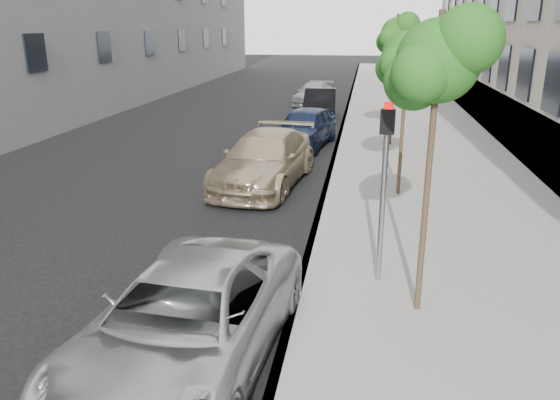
% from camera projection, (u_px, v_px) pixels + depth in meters
% --- Properties ---
extents(ground, '(160.00, 160.00, 0.00)m').
position_uv_depth(ground, '(204.00, 349.00, 8.12)').
color(ground, black).
rests_on(ground, ground).
extents(sidewalk, '(6.40, 72.00, 0.14)m').
position_uv_depth(sidewalk, '(404.00, 110.00, 30.02)').
color(sidewalk, gray).
rests_on(sidewalk, ground).
extents(curb, '(0.15, 72.00, 0.14)m').
position_uv_depth(curb, '(347.00, 109.00, 30.48)').
color(curb, '#9E9B93').
rests_on(curb, ground).
extents(tree_near, '(1.59, 1.39, 4.75)m').
position_uv_depth(tree_near, '(440.00, 62.00, 7.79)').
color(tree_near, '#38281C').
rests_on(tree_near, sidewalk).
extents(tree_mid, '(1.68, 1.48, 4.50)m').
position_uv_depth(tree_mid, '(408.00, 57.00, 13.99)').
color(tree_mid, '#38281C').
rests_on(tree_mid, sidewalk).
extents(tree_far, '(1.55, 1.35, 4.89)m').
position_uv_depth(tree_far, '(398.00, 34.00, 19.96)').
color(tree_far, '#38281C').
rests_on(tree_far, sidewalk).
extents(signal_pole, '(0.26, 0.21, 3.25)m').
position_uv_depth(signal_pole, '(384.00, 173.00, 9.39)').
color(signal_pole, '#939699').
rests_on(signal_pole, sidewalk).
extents(minivan, '(2.82, 5.34, 1.43)m').
position_uv_depth(minivan, '(186.00, 322.00, 7.49)').
color(minivan, '#B2B5B7').
rests_on(minivan, ground).
extents(suv, '(2.78, 5.58, 1.56)m').
position_uv_depth(suv, '(265.00, 159.00, 16.17)').
color(suv, tan).
rests_on(suv, ground).
extents(sedan_blue, '(2.51, 4.72, 1.53)m').
position_uv_depth(sedan_blue, '(305.00, 127.00, 21.28)').
color(sedan_blue, '#111C39').
rests_on(sedan_blue, ground).
extents(sedan_black, '(1.82, 4.58, 1.48)m').
position_uv_depth(sedan_black, '(320.00, 104.00, 27.64)').
color(sedan_black, black).
rests_on(sedan_black, ground).
extents(sedan_rear, '(2.37, 4.53, 1.25)m').
position_uv_depth(sedan_rear, '(314.00, 94.00, 32.50)').
color(sedan_rear, '#95989C').
rests_on(sedan_rear, ground).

